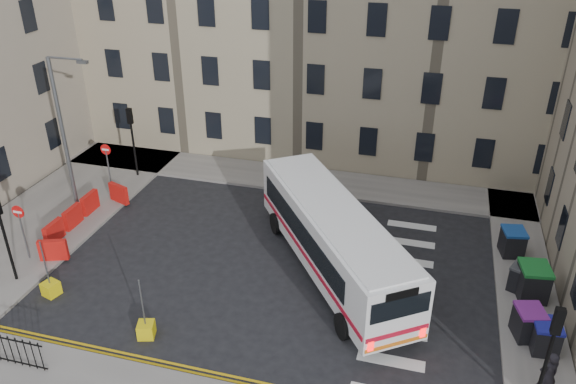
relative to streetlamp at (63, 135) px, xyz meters
The scene contains 21 objects.
ground 13.85m from the streetlamp, ahead, with size 120.00×120.00×0.00m, color black.
pavement_north 10.52m from the streetlamp, 43.32° to the left, with size 36.00×3.20×0.15m, color slate.
pavement_east 22.50m from the streetlamp, ahead, with size 2.40×26.00×0.15m, color slate.
pavement_west 4.49m from the streetlamp, 135.00° to the right, with size 6.00×22.00×0.15m, color slate.
terrace_north 15.38m from the streetlamp, 66.04° to the left, with size 38.30×10.80×17.20m.
traffic_light_east 22.91m from the streetlamp, 19.15° to the right, with size 0.28×0.22×4.10m.
traffic_light_nw 4.84m from the streetlamp, 77.47° to the left, with size 0.28×0.22×4.10m.
traffic_light_sw 6.26m from the streetlamp, 80.54° to the right, with size 0.28×0.22×4.10m.
streetlamp is the anchor object (origin of this frame).
no_entry_north 3.41m from the streetlamp, 78.69° to the left, with size 0.60×0.08×3.00m.
no_entry_south 5.06m from the streetlamp, 83.66° to the right, with size 0.60×0.08×3.00m.
roadworks_barriers 4.15m from the streetlamp, 52.28° to the right, with size 1.66×6.26×1.00m.
bus 14.16m from the streetlamp, ahead, with size 8.66×10.79×3.10m.
wheelie_bin_a 22.95m from the streetlamp, 11.48° to the right, with size 1.02×1.15×1.19m.
wheelie_bin_b 22.33m from the streetlamp, 10.26° to the right, with size 1.22×1.32×1.23m.
wheelie_bin_c 22.39m from the streetlamp, ahead, with size 1.32×1.47×1.45m.
wheelie_bin_d 22.06m from the streetlamp, ahead, with size 1.25×1.32×1.15m.
wheelie_bin_e 21.90m from the streetlamp, ahead, with size 1.17×1.29×1.24m.
pedestrian 23.22m from the streetlamp, 17.29° to the right, with size 0.68×0.45×1.86m, color black.
bollard_yellow 8.11m from the streetlamp, 64.75° to the right, with size 0.60×0.60×0.60m, color yellow.
bollard_chevron 11.72m from the streetlamp, 43.38° to the right, with size 0.60×0.60×0.60m, color #D5BE0C.
Camera 1 is at (4.42, -19.70, 14.68)m, focal length 35.00 mm.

